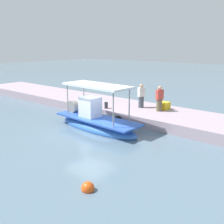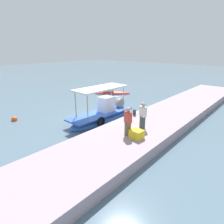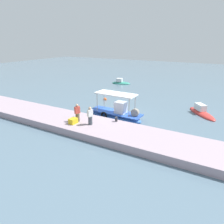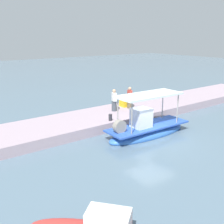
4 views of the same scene
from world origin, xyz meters
TOP-DOWN VIEW (x-y plane):
  - ground_plane at (0.00, 0.00)m, footprint 120.00×120.00m
  - dock_quay at (0.00, -4.31)m, footprint 36.00×4.10m
  - main_fishing_boat at (-0.06, -0.44)m, footprint 5.98×1.98m
  - fisherman_near_bollard at (-2.03, -4.41)m, footprint 0.48×0.54m
  - fisherman_by_crate at (-0.55, -4.47)m, footprint 0.47×0.53m
  - mooring_bollard at (1.14, -2.70)m, footprint 0.24×0.24m
  - cargo_crate at (-2.05, -5.05)m, footprint 0.63×0.76m

SIDE VIEW (x-z plane):
  - ground_plane at x=0.00m, z-range 0.00..0.00m
  - dock_quay at x=0.00m, z-range 0.00..0.65m
  - main_fishing_boat at x=-0.06m, z-range -1.06..1.97m
  - mooring_bollard at x=1.14m, z-range 0.65..1.09m
  - cargo_crate at x=-2.05m, z-range 0.65..1.14m
  - fisherman_by_crate at x=-0.55m, z-range 0.57..2.23m
  - fisherman_near_bollard at x=-2.03m, z-range 0.57..2.25m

